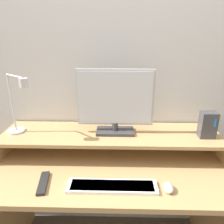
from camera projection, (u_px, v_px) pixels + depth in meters
name	position (u px, v px, depth m)	size (l,w,h in m)	color
wall_back	(112.00, 72.00, 1.49)	(6.00, 0.05, 2.50)	silver
desk	(110.00, 194.00, 1.38)	(1.40, 0.67, 0.75)	tan
monitor_shelf	(111.00, 135.00, 1.42)	(1.40, 0.35, 0.14)	tan
monitor	(115.00, 102.00, 1.34)	(0.47, 0.13, 0.41)	#38383D
desk_lamp	(18.00, 108.00, 1.33)	(0.22, 0.19, 0.38)	silver
router_dock	(208.00, 125.00, 1.33)	(0.10, 0.07, 0.16)	#3D3D42
keyboard	(112.00, 186.00, 1.12)	(0.46, 0.11, 0.02)	white
mouse	(168.00, 188.00, 1.10)	(0.05, 0.08, 0.04)	silver
remote_control	(43.00, 183.00, 1.15)	(0.07, 0.19, 0.02)	black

